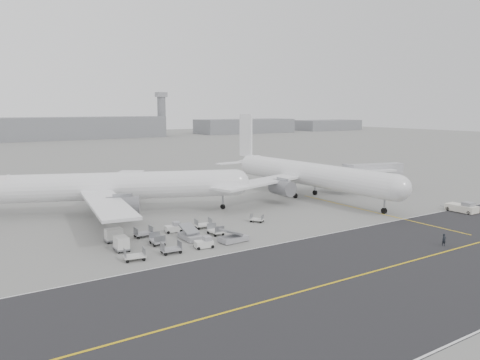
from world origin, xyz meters
TOP-DOWN VIEW (x-y plane):
  - ground at (0.00, 0.00)m, footprint 700.00×700.00m
  - taxiway at (5.02, -17.98)m, footprint 220.00×59.00m
  - horizon_buildings at (30.00, 260.00)m, footprint 520.00×28.00m
  - control_tower at (100.00, 265.00)m, footprint 7.00×7.00m
  - airliner_a at (-12.72, 30.97)m, footprint 50.71×49.70m
  - airliner_b at (29.51, 23.93)m, footprint 52.51×53.19m
  - pushback_tug at (44.39, -4.58)m, footprint 2.80×7.41m
  - jet_bridge at (51.43, 23.52)m, footprint 16.88×7.03m
  - gse_cluster at (-11.20, 7.23)m, footprint 24.31×18.90m
  - stray_dolly at (6.50, 10.52)m, footprint 2.54×2.72m
  - ground_crew_a at (21.03, -16.16)m, footprint 0.75×0.59m

SIDE VIEW (x-z plane):
  - ground at x=0.00m, z-range 0.00..0.00m
  - horizon_buildings at x=30.00m, z-range -14.00..14.00m
  - gse_cluster at x=-11.20m, z-range -1.06..1.06m
  - stray_dolly at x=6.50m, z-range -0.72..0.72m
  - taxiway at x=5.02m, z-range -0.01..0.03m
  - pushback_tug at x=44.39m, z-range -0.19..1.93m
  - ground_crew_a at x=21.03m, z-range 0.00..1.82m
  - jet_bridge at x=51.43m, z-range 1.24..7.55m
  - airliner_b at x=29.51m, z-range -3.88..14.46m
  - airliner_a at x=-12.72m, z-range -3.89..14.50m
  - control_tower at x=100.00m, z-range 0.63..31.88m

